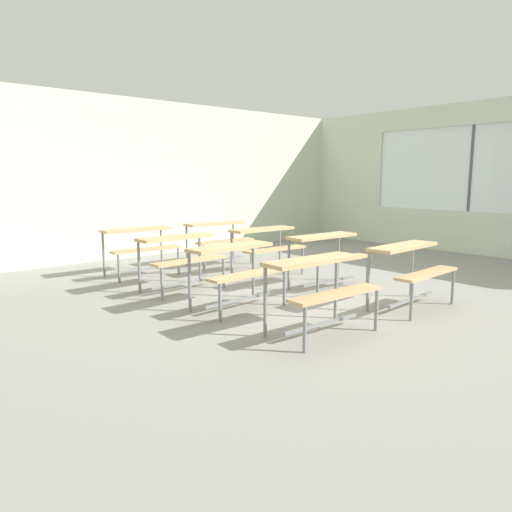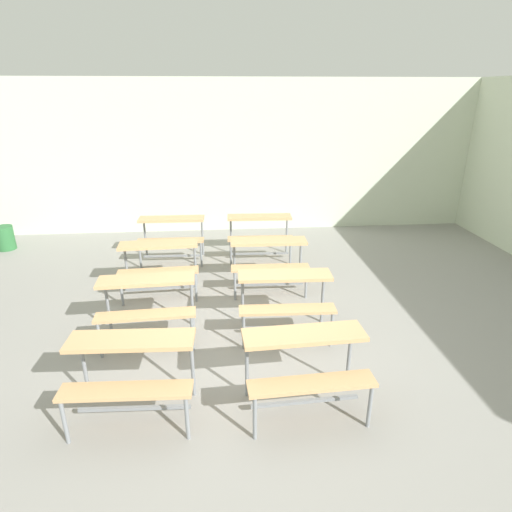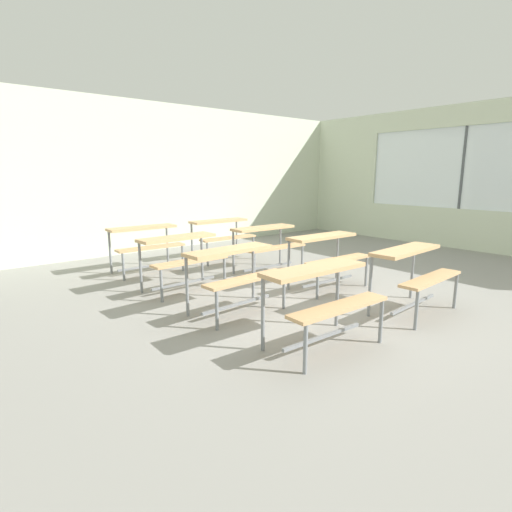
{
  "view_description": "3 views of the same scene",
  "coord_description": "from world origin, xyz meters",
  "px_view_note": "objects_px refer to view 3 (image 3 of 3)",
  "views": [
    {
      "loc": [
        -4.55,
        -4.05,
        1.54
      ],
      "look_at": [
        -0.34,
        0.86,
        0.47
      ],
      "focal_mm": 33.59,
      "sensor_mm": 36.0,
      "label": 1
    },
    {
      "loc": [
        -0.26,
        -4.08,
        2.75
      ],
      "look_at": [
        0.24,
        1.64,
        0.48
      ],
      "focal_mm": 29.4,
      "sensor_mm": 36.0,
      "label": 2
    },
    {
      "loc": [
        -3.8,
        -3.3,
        1.6
      ],
      "look_at": [
        -0.94,
        0.15,
        0.66
      ],
      "focal_mm": 28.0,
      "sensor_mm": 36.0,
      "label": 3
    }
  ],
  "objects_px": {
    "desk_bench_r1c1": "(328,249)",
    "desk_bench_r3c1": "(222,230)",
    "desk_bench_r1c0": "(235,265)",
    "desk_bench_r2c1": "(267,238)",
    "desk_bench_r2c0": "(182,250)",
    "desk_bench_r0c1": "(414,265)",
    "desk_bench_r0c0": "(322,288)",
    "desk_bench_r3c0": "(145,238)"
  },
  "relations": [
    {
      "from": "desk_bench_r2c0",
      "to": "desk_bench_r1c0",
      "type": "bearing_deg",
      "value": -91.89
    },
    {
      "from": "desk_bench_r0c1",
      "to": "desk_bench_r2c1",
      "type": "relative_size",
      "value": 1.01
    },
    {
      "from": "desk_bench_r2c0",
      "to": "desk_bench_r1c1",
      "type": "bearing_deg",
      "value": -39.61
    },
    {
      "from": "desk_bench_r2c1",
      "to": "desk_bench_r3c1",
      "type": "bearing_deg",
      "value": 92.35
    },
    {
      "from": "desk_bench_r2c1",
      "to": "desk_bench_r3c1",
      "type": "xyz_separation_m",
      "value": [
        -0.01,
        1.26,
        0.0
      ]
    },
    {
      "from": "desk_bench_r0c0",
      "to": "desk_bench_r3c0",
      "type": "bearing_deg",
      "value": 92.57
    },
    {
      "from": "desk_bench_r0c1",
      "to": "desk_bench_r3c1",
      "type": "xyz_separation_m",
      "value": [
        -0.05,
        3.77,
        0.0
      ]
    },
    {
      "from": "desk_bench_r0c0",
      "to": "desk_bench_r2c1",
      "type": "height_order",
      "value": "same"
    },
    {
      "from": "desk_bench_r1c1",
      "to": "desk_bench_r3c1",
      "type": "xyz_separation_m",
      "value": [
        -0.07,
        2.47,
        0.0
      ]
    },
    {
      "from": "desk_bench_r0c0",
      "to": "desk_bench_r1c0",
      "type": "xyz_separation_m",
      "value": [
        -0.05,
        1.26,
        0.0
      ]
    },
    {
      "from": "desk_bench_r2c0",
      "to": "desk_bench_r2c1",
      "type": "relative_size",
      "value": 1.01
    },
    {
      "from": "desk_bench_r0c0",
      "to": "desk_bench_r0c1",
      "type": "relative_size",
      "value": 0.99
    },
    {
      "from": "desk_bench_r2c1",
      "to": "desk_bench_r3c0",
      "type": "distance_m",
      "value": 1.98
    },
    {
      "from": "desk_bench_r3c0",
      "to": "desk_bench_r3c1",
      "type": "height_order",
      "value": "same"
    },
    {
      "from": "desk_bench_r1c1",
      "to": "desk_bench_r3c0",
      "type": "distance_m",
      "value": 2.94
    },
    {
      "from": "desk_bench_r1c0",
      "to": "desk_bench_r3c0",
      "type": "bearing_deg",
      "value": 86.46
    },
    {
      "from": "desk_bench_r2c0",
      "to": "desk_bench_r3c1",
      "type": "distance_m",
      "value": 2.0
    },
    {
      "from": "desk_bench_r1c1",
      "to": "desk_bench_r3c0",
      "type": "height_order",
      "value": "same"
    },
    {
      "from": "desk_bench_r2c0",
      "to": "desk_bench_r3c0",
      "type": "bearing_deg",
      "value": 85.02
    },
    {
      "from": "desk_bench_r1c0",
      "to": "desk_bench_r2c0",
      "type": "height_order",
      "value": "same"
    },
    {
      "from": "desk_bench_r1c1",
      "to": "desk_bench_r3c1",
      "type": "height_order",
      "value": "same"
    },
    {
      "from": "desk_bench_r0c1",
      "to": "desk_bench_r1c1",
      "type": "bearing_deg",
      "value": 86.37
    },
    {
      "from": "desk_bench_r0c1",
      "to": "desk_bench_r2c1",
      "type": "bearing_deg",
      "value": 87.87
    },
    {
      "from": "desk_bench_r1c0",
      "to": "desk_bench_r3c0",
      "type": "height_order",
      "value": "same"
    },
    {
      "from": "desk_bench_r1c0",
      "to": "desk_bench_r2c1",
      "type": "distance_m",
      "value": 1.96
    },
    {
      "from": "desk_bench_r2c0",
      "to": "desk_bench_r2c1",
      "type": "xyz_separation_m",
      "value": [
        1.57,
        -0.0,
        0.0
      ]
    },
    {
      "from": "desk_bench_r0c0",
      "to": "desk_bench_r1c0",
      "type": "distance_m",
      "value": 1.27
    },
    {
      "from": "desk_bench_r1c0",
      "to": "desk_bench_r1c1",
      "type": "height_order",
      "value": "same"
    },
    {
      "from": "desk_bench_r0c0",
      "to": "desk_bench_r0c1",
      "type": "height_order",
      "value": "same"
    },
    {
      "from": "desk_bench_r0c1",
      "to": "desk_bench_r2c0",
      "type": "distance_m",
      "value": 2.98
    },
    {
      "from": "desk_bench_r0c0",
      "to": "desk_bench_r3c0",
      "type": "xyz_separation_m",
      "value": [
        -0.02,
        3.74,
        0.0
      ]
    },
    {
      "from": "desk_bench_r1c0",
      "to": "desk_bench_r2c1",
      "type": "height_order",
      "value": "same"
    },
    {
      "from": "desk_bench_r0c0",
      "to": "desk_bench_r3c1",
      "type": "xyz_separation_m",
      "value": [
        1.48,
        3.72,
        0.0
      ]
    },
    {
      "from": "desk_bench_r1c1",
      "to": "desk_bench_r3c1",
      "type": "distance_m",
      "value": 2.47
    },
    {
      "from": "desk_bench_r1c1",
      "to": "desk_bench_r2c1",
      "type": "distance_m",
      "value": 1.22
    },
    {
      "from": "desk_bench_r1c0",
      "to": "desk_bench_r2c1",
      "type": "relative_size",
      "value": 1.01
    },
    {
      "from": "desk_bench_r0c0",
      "to": "desk_bench_r0c1",
      "type": "distance_m",
      "value": 1.53
    },
    {
      "from": "desk_bench_r0c1",
      "to": "desk_bench_r3c0",
      "type": "relative_size",
      "value": 1.02
    },
    {
      "from": "desk_bench_r0c0",
      "to": "desk_bench_r1c1",
      "type": "bearing_deg",
      "value": 41.28
    },
    {
      "from": "desk_bench_r0c1",
      "to": "desk_bench_r2c0",
      "type": "bearing_deg",
      "value": 119.55
    },
    {
      "from": "desk_bench_r0c1",
      "to": "desk_bench_r1c1",
      "type": "distance_m",
      "value": 1.3
    },
    {
      "from": "desk_bench_r0c0",
      "to": "desk_bench_r3c0",
      "type": "distance_m",
      "value": 3.74
    }
  ]
}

